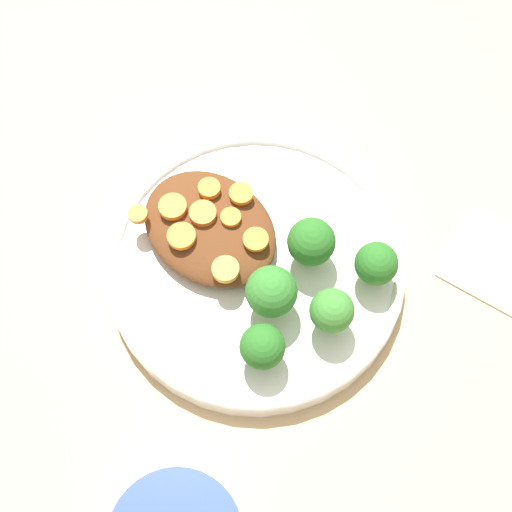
# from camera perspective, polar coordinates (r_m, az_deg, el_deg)

# --- Properties ---
(ground_plane) EXTENTS (4.00, 4.00, 0.00)m
(ground_plane) POSITION_cam_1_polar(r_m,az_deg,el_deg) (0.70, 0.00, -1.24)
(ground_plane) COLOR tan
(plate) EXTENTS (0.28, 0.28, 0.03)m
(plate) POSITION_cam_1_polar(r_m,az_deg,el_deg) (0.68, 0.00, -0.76)
(plate) COLOR silver
(plate) RESTS_ON ground_plane
(stew_mound) EXTENTS (0.14, 0.11, 0.03)m
(stew_mound) POSITION_cam_1_polar(r_m,az_deg,el_deg) (0.68, -3.72, 2.29)
(stew_mound) COLOR #5B3319
(stew_mound) RESTS_ON plate
(broccoli_floret_0) EXTENTS (0.04, 0.04, 0.06)m
(broccoli_floret_0) POSITION_cam_1_polar(r_m,az_deg,el_deg) (0.62, 6.00, -4.49)
(broccoli_floret_0) COLOR #759E51
(broccoli_floret_0) RESTS_ON plate
(broccoli_floret_1) EXTENTS (0.04, 0.04, 0.05)m
(broccoli_floret_1) POSITION_cam_1_polar(r_m,az_deg,el_deg) (0.61, 0.52, -7.28)
(broccoli_floret_1) COLOR #7FA85B
(broccoli_floret_1) RESTS_ON plate
(broccoli_floret_2) EXTENTS (0.04, 0.04, 0.06)m
(broccoli_floret_2) POSITION_cam_1_polar(r_m,az_deg,el_deg) (0.65, 4.44, 1.08)
(broccoli_floret_2) COLOR #7FA85B
(broccoli_floret_2) RESTS_ON plate
(broccoli_floret_3) EXTENTS (0.04, 0.04, 0.05)m
(broccoli_floret_3) POSITION_cam_1_polar(r_m,az_deg,el_deg) (0.65, 9.58, -0.65)
(broccoli_floret_3) COLOR #759E51
(broccoli_floret_3) RESTS_ON plate
(broccoli_floret_4) EXTENTS (0.05, 0.05, 0.06)m
(broccoli_floret_4) POSITION_cam_1_polar(r_m,az_deg,el_deg) (0.63, 1.24, -2.92)
(broccoli_floret_4) COLOR #759E51
(broccoli_floret_4) RESTS_ON plate
(carrot_slice_0) EXTENTS (0.02, 0.02, 0.01)m
(carrot_slice_0) POSITION_cam_1_polar(r_m,az_deg,el_deg) (0.68, -3.76, 5.42)
(carrot_slice_0) COLOR orange
(carrot_slice_0) RESTS_ON stew_mound
(carrot_slice_1) EXTENTS (0.02, 0.02, 0.01)m
(carrot_slice_1) POSITION_cam_1_polar(r_m,az_deg,el_deg) (0.67, -9.41, 3.30)
(carrot_slice_1) COLOR orange
(carrot_slice_1) RESTS_ON stew_mound
(carrot_slice_2) EXTENTS (0.02, 0.02, 0.00)m
(carrot_slice_2) POSITION_cam_1_polar(r_m,az_deg,el_deg) (0.66, -2.03, 3.12)
(carrot_slice_2) COLOR orange
(carrot_slice_2) RESTS_ON stew_mound
(carrot_slice_3) EXTENTS (0.03, 0.03, 0.01)m
(carrot_slice_3) POSITION_cam_1_polar(r_m,az_deg,el_deg) (0.64, -2.46, -1.08)
(carrot_slice_3) COLOR orange
(carrot_slice_3) RESTS_ON stew_mound
(carrot_slice_4) EXTENTS (0.02, 0.02, 0.01)m
(carrot_slice_4) POSITION_cam_1_polar(r_m,az_deg,el_deg) (0.67, -1.20, 5.01)
(carrot_slice_4) COLOR orange
(carrot_slice_4) RESTS_ON stew_mound
(carrot_slice_5) EXTENTS (0.03, 0.03, 0.01)m
(carrot_slice_5) POSITION_cam_1_polar(r_m,az_deg,el_deg) (0.66, -5.99, 1.59)
(carrot_slice_5) COLOR orange
(carrot_slice_5) RESTS_ON stew_mound
(carrot_slice_6) EXTENTS (0.02, 0.02, 0.00)m
(carrot_slice_6) POSITION_cam_1_polar(r_m,az_deg,el_deg) (0.65, -0.02, 1.33)
(carrot_slice_6) COLOR orange
(carrot_slice_6) RESTS_ON stew_mound
(carrot_slice_7) EXTENTS (0.03, 0.03, 0.01)m
(carrot_slice_7) POSITION_cam_1_polar(r_m,az_deg,el_deg) (0.67, -4.27, 3.42)
(carrot_slice_7) COLOR orange
(carrot_slice_7) RESTS_ON stew_mound
(carrot_slice_8) EXTENTS (0.03, 0.03, 0.01)m
(carrot_slice_8) POSITION_cam_1_polar(r_m,az_deg,el_deg) (0.67, -6.68, 3.94)
(carrot_slice_8) COLOR orange
(carrot_slice_8) RESTS_ON stew_mound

